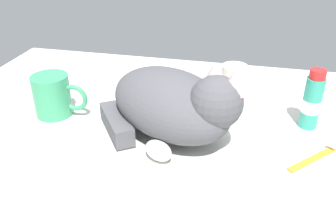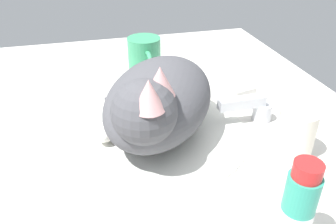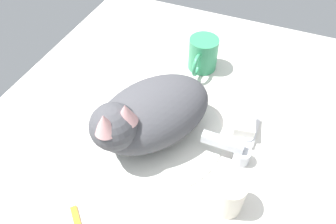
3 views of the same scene
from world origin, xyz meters
The scene contains 8 objects.
ground_plane centered at (0.00, 0.00, -1.50)cm, with size 110.00×82.50×3.00cm, color silver.
sink_basin centered at (0.00, 0.00, 0.33)cm, with size 31.42×31.42×0.67cm, color silver.
faucet centered at (0.00, 18.47, 2.36)cm, with size 14.44×10.76×5.33cm.
cat centered at (1.27, -0.84, 7.45)cm, with size 31.43×28.50×16.00cm.
coffee_mug centered at (-26.18, 2.52, 4.54)cm, with size 12.09×7.85×9.08cm.
rinse_cup centered at (11.00, 19.78, 4.00)cm, with size 6.02×6.02×8.01cm.
soap_dish centered at (-8.18, 18.50, 0.60)cm, with size 9.00×6.40×1.20cm, color white.
soap_bar centered at (-8.18, 18.50, 2.53)cm, with size 6.32×4.59×2.66cm, color white.
Camera 3 is at (40.72, 19.98, 57.51)cm, focal length 33.85 mm.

